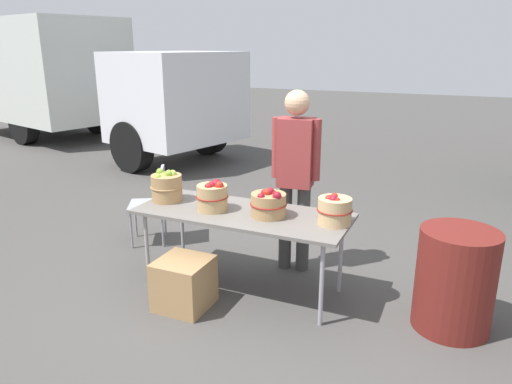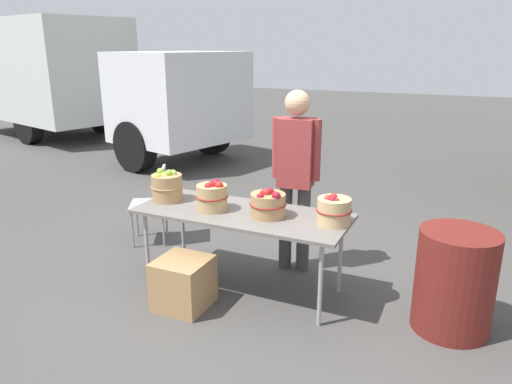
{
  "view_description": "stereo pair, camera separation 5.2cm",
  "coord_description": "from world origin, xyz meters",
  "px_view_note": "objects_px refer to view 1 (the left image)",
  "views": [
    {
      "loc": [
        1.73,
        -3.6,
        2.16
      ],
      "look_at": [
        0.0,
        0.3,
        0.85
      ],
      "focal_mm": 33.67,
      "sensor_mm": 36.0,
      "label": 1
    },
    {
      "loc": [
        1.78,
        -3.58,
        2.16
      ],
      "look_at": [
        0.0,
        0.3,
        0.85
      ],
      "focal_mm": 33.67,
      "sensor_mm": 36.0,
      "label": 2
    }
  ],
  "objects_px": {
    "apple_basket_red_1": "(269,204)",
    "box_truck": "(69,76)",
    "apple_basket_green_0": "(167,187)",
    "vendor_adult": "(296,168)",
    "apple_basket_red_2": "(334,210)",
    "folding_chair": "(153,199)",
    "market_table": "(242,217)",
    "apple_basket_red_0": "(212,196)",
    "produce_crate": "(184,283)",
    "trash_barrel": "(455,280)"
  },
  "relations": [
    {
      "from": "apple_basket_green_0",
      "to": "produce_crate",
      "type": "xyz_separation_m",
      "value": [
        0.47,
        -0.5,
        -0.67
      ]
    },
    {
      "from": "apple_basket_red_1",
      "to": "folding_chair",
      "type": "relative_size",
      "value": 0.37
    },
    {
      "from": "apple_basket_green_0",
      "to": "box_truck",
      "type": "xyz_separation_m",
      "value": [
        -5.93,
        4.9,
        0.6
      ]
    },
    {
      "from": "folding_chair",
      "to": "vendor_adult",
      "type": "bearing_deg",
      "value": 60.18
    },
    {
      "from": "apple_basket_green_0",
      "to": "apple_basket_red_2",
      "type": "xyz_separation_m",
      "value": [
        1.61,
        0.03,
        -0.02
      ]
    },
    {
      "from": "vendor_adult",
      "to": "folding_chair",
      "type": "bearing_deg",
      "value": -6.56
    },
    {
      "from": "apple_basket_red_2",
      "to": "folding_chair",
      "type": "distance_m",
      "value": 2.3
    },
    {
      "from": "folding_chair",
      "to": "apple_basket_red_2",
      "type": "bearing_deg",
      "value": 46.23
    },
    {
      "from": "apple_basket_red_1",
      "to": "apple_basket_red_2",
      "type": "height_order",
      "value": "apple_basket_red_2"
    },
    {
      "from": "apple_basket_red_2",
      "to": "box_truck",
      "type": "bearing_deg",
      "value": 147.12
    },
    {
      "from": "market_table",
      "to": "apple_basket_red_1",
      "type": "bearing_deg",
      "value": -1.53
    },
    {
      "from": "apple_basket_red_1",
      "to": "apple_basket_red_2",
      "type": "distance_m",
      "value": 0.57
    },
    {
      "from": "folding_chair",
      "to": "trash_barrel",
      "type": "xyz_separation_m",
      "value": [
        3.17,
        -0.5,
        -0.1
      ]
    },
    {
      "from": "apple_basket_red_2",
      "to": "folding_chair",
      "type": "height_order",
      "value": "apple_basket_red_2"
    },
    {
      "from": "box_truck",
      "to": "folding_chair",
      "type": "height_order",
      "value": "box_truck"
    },
    {
      "from": "apple_basket_red_0",
      "to": "produce_crate",
      "type": "bearing_deg",
      "value": -97.87
    },
    {
      "from": "apple_basket_red_1",
      "to": "produce_crate",
      "type": "relative_size",
      "value": 0.74
    },
    {
      "from": "vendor_adult",
      "to": "produce_crate",
      "type": "relative_size",
      "value": 4.13
    },
    {
      "from": "apple_basket_red_0",
      "to": "folding_chair",
      "type": "relative_size",
      "value": 0.34
    },
    {
      "from": "box_truck",
      "to": "produce_crate",
      "type": "relative_size",
      "value": 18.59
    },
    {
      "from": "folding_chair",
      "to": "apple_basket_red_1",
      "type": "bearing_deg",
      "value": 40.17
    },
    {
      "from": "market_table",
      "to": "produce_crate",
      "type": "xyz_separation_m",
      "value": [
        -0.32,
        -0.49,
        -0.49
      ]
    },
    {
      "from": "market_table",
      "to": "apple_basket_red_0",
      "type": "relative_size",
      "value": 6.53
    },
    {
      "from": "apple_basket_green_0",
      "to": "apple_basket_red_1",
      "type": "xyz_separation_m",
      "value": [
        1.04,
        -0.01,
        -0.02
      ]
    },
    {
      "from": "apple_basket_red_0",
      "to": "box_truck",
      "type": "bearing_deg",
      "value": 142.4
    },
    {
      "from": "apple_basket_red_2",
      "to": "produce_crate",
      "type": "relative_size",
      "value": 0.69
    },
    {
      "from": "trash_barrel",
      "to": "produce_crate",
      "type": "height_order",
      "value": "trash_barrel"
    },
    {
      "from": "apple_basket_green_0",
      "to": "trash_barrel",
      "type": "height_order",
      "value": "apple_basket_green_0"
    },
    {
      "from": "apple_basket_red_1",
      "to": "box_truck",
      "type": "relative_size",
      "value": 0.04
    },
    {
      "from": "apple_basket_green_0",
      "to": "folding_chair",
      "type": "distance_m",
      "value": 0.92
    },
    {
      "from": "folding_chair",
      "to": "trash_barrel",
      "type": "bearing_deg",
      "value": 51.52
    },
    {
      "from": "apple_basket_red_2",
      "to": "apple_basket_red_1",
      "type": "bearing_deg",
      "value": -175.03
    },
    {
      "from": "apple_basket_red_2",
      "to": "vendor_adult",
      "type": "height_order",
      "value": "vendor_adult"
    },
    {
      "from": "vendor_adult",
      "to": "folding_chair",
      "type": "relative_size",
      "value": 2.06
    },
    {
      "from": "apple_basket_green_0",
      "to": "apple_basket_red_0",
      "type": "distance_m",
      "value": 0.53
    },
    {
      "from": "vendor_adult",
      "to": "trash_barrel",
      "type": "bearing_deg",
      "value": 155.6
    },
    {
      "from": "vendor_adult",
      "to": "box_truck",
      "type": "height_order",
      "value": "box_truck"
    },
    {
      "from": "apple_basket_red_2",
      "to": "trash_barrel",
      "type": "relative_size",
      "value": 0.36
    },
    {
      "from": "market_table",
      "to": "box_truck",
      "type": "distance_m",
      "value": 8.36
    },
    {
      "from": "apple_basket_red_0",
      "to": "box_truck",
      "type": "distance_m",
      "value": 8.17
    },
    {
      "from": "market_table",
      "to": "apple_basket_red_2",
      "type": "bearing_deg",
      "value": 2.95
    },
    {
      "from": "apple_basket_red_0",
      "to": "vendor_adult",
      "type": "distance_m",
      "value": 0.86
    },
    {
      "from": "market_table",
      "to": "apple_basket_red_1",
      "type": "xyz_separation_m",
      "value": [
        0.25,
        -0.01,
        0.16
      ]
    },
    {
      "from": "apple_basket_red_1",
      "to": "box_truck",
      "type": "height_order",
      "value": "box_truck"
    },
    {
      "from": "apple_basket_red_2",
      "to": "folding_chair",
      "type": "bearing_deg",
      "value": 165.84
    },
    {
      "from": "apple_basket_green_0",
      "to": "box_truck",
      "type": "bearing_deg",
      "value": 140.39
    },
    {
      "from": "trash_barrel",
      "to": "produce_crate",
      "type": "distance_m",
      "value": 2.2
    },
    {
      "from": "apple_basket_green_0",
      "to": "vendor_adult",
      "type": "relative_size",
      "value": 0.17
    },
    {
      "from": "apple_basket_red_2",
      "to": "produce_crate",
      "type": "xyz_separation_m",
      "value": [
        -1.14,
        -0.53,
        -0.65
      ]
    },
    {
      "from": "apple_basket_red_2",
      "to": "vendor_adult",
      "type": "relative_size",
      "value": 0.17
    }
  ]
}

